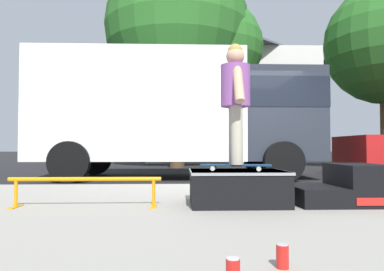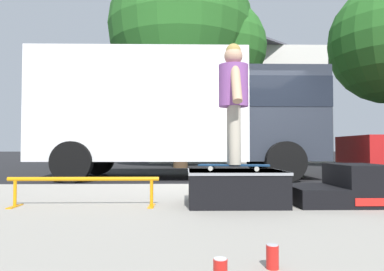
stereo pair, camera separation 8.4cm
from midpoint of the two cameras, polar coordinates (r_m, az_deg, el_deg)
ground_plane at (r=6.96m, az=10.67°, el=-8.18°), size 140.00×140.00×0.00m
sidewalk_slab at (r=4.11m, az=20.11°, el=-11.59°), size 50.00×5.00×0.12m
skate_box at (r=4.05m, az=6.67°, el=-8.07°), size 1.06×0.83×0.38m
kicker_ramp at (r=4.41m, az=22.84°, el=-7.67°), size 1.01×0.79×0.45m
grind_rail at (r=4.02m, az=-17.35°, el=-7.47°), size 1.62×0.28×0.32m
skateboard at (r=3.98m, az=6.44°, el=-4.81°), size 0.80×0.34×0.07m
skater_kid at (r=4.03m, az=6.40°, el=6.79°), size 0.33×0.70×1.36m
soda_can at (r=2.01m, az=13.13°, el=-18.38°), size 0.07×0.07×0.13m
box_truck at (r=9.01m, az=-2.41°, el=4.03°), size 6.91×2.63×3.05m
street_tree_neighbour at (r=14.29m, az=-1.20°, el=16.09°), size 6.08×5.53×8.13m
house_behind at (r=21.82m, az=5.44°, el=7.18°), size 9.54×8.23×8.40m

